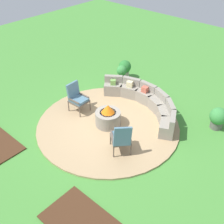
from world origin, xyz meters
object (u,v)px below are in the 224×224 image
object	(u,v)px
lounge_chair_front_left	(77,97)
potted_plant_2	(125,68)
lounge_chair_front_right	(121,138)
potted_plant_0	(122,72)
potted_plant_1	(218,117)
curved_stone_bench	(145,101)
fire_pit	(108,117)

from	to	relation	value
lounge_chair_front_left	potted_plant_2	distance (m)	3.07
lounge_chair_front_right	potted_plant_2	world-z (taller)	lounge_chair_front_right
potted_plant_0	potted_plant_1	distance (m)	4.42
curved_stone_bench	potted_plant_0	size ratio (longest dim) A/B	5.18
lounge_chair_front_right	potted_plant_1	size ratio (longest dim) A/B	1.37
potted_plant_1	potted_plant_2	size ratio (longest dim) A/B	0.94
lounge_chair_front_right	potted_plant_2	distance (m)	4.65
curved_stone_bench	potted_plant_1	world-z (taller)	curved_stone_bench
curved_stone_bench	potted_plant_1	distance (m)	2.52
potted_plant_1	lounge_chair_front_left	bearing A→B (deg)	-149.65
lounge_chair_front_left	potted_plant_1	world-z (taller)	lounge_chair_front_left
lounge_chair_front_left	lounge_chair_front_right	size ratio (longest dim) A/B	1.01
lounge_chair_front_left	lounge_chair_front_right	world-z (taller)	lounge_chair_front_left
potted_plant_1	potted_plant_2	xyz separation A→B (m)	(-4.47, 0.62, 0.03)
lounge_chair_front_right	potted_plant_0	distance (m)	4.40
curved_stone_bench	lounge_chair_front_left	xyz separation A→B (m)	(-1.73, -1.71, 0.25)
potted_plant_0	potted_plant_2	xyz separation A→B (m)	(-0.06, 0.28, 0.06)
curved_stone_bench	potted_plant_2	world-z (taller)	potted_plant_2
lounge_chair_front_right	potted_plant_0	xyz separation A→B (m)	(-2.82, 3.37, -0.21)
potted_plant_0	potted_plant_1	world-z (taller)	potted_plant_1
lounge_chair_front_left	lounge_chair_front_right	xyz separation A→B (m)	(2.55, -0.61, -0.01)
lounge_chair_front_left	lounge_chair_front_right	distance (m)	2.62
lounge_chair_front_left	lounge_chair_front_right	bearing A→B (deg)	74.59
curved_stone_bench	lounge_chair_front_left	bearing A→B (deg)	-135.33
potted_plant_1	curved_stone_bench	bearing A→B (deg)	-163.46
lounge_chair_front_left	potted_plant_2	world-z (taller)	lounge_chair_front_left
lounge_chair_front_left	potted_plant_1	xyz separation A→B (m)	(4.14, 2.42, -0.19)
lounge_chair_front_left	potted_plant_2	xyz separation A→B (m)	(-0.33, 3.04, -0.15)
fire_pit	potted_plant_0	distance (m)	3.12
potted_plant_2	fire_pit	bearing A→B (deg)	-59.85
lounge_chair_front_left	potted_plant_0	distance (m)	2.79
potted_plant_0	potted_plant_2	distance (m)	0.29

